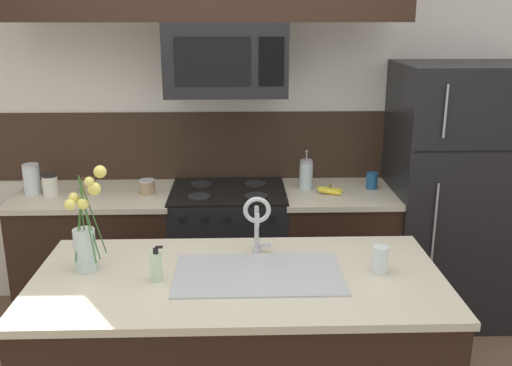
# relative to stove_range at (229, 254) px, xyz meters

# --- Properties ---
(rear_partition) EXTENTS (5.20, 0.10, 2.60)m
(rear_partition) POSITION_rel_stove_range_xyz_m (0.30, 0.38, 0.84)
(rear_partition) COLOR silver
(rear_partition) RESTS_ON ground
(splash_band) EXTENTS (3.48, 0.01, 0.48)m
(splash_band) POSITION_rel_stove_range_xyz_m (-0.00, 0.32, 0.69)
(splash_band) COLOR #332319
(splash_band) RESTS_ON rear_partition
(back_counter_left) EXTENTS (1.03, 0.65, 0.91)m
(back_counter_left) POSITION_rel_stove_range_xyz_m (-0.88, 0.00, -0.01)
(back_counter_left) COLOR black
(back_counter_left) RESTS_ON ground
(back_counter_right) EXTENTS (0.75, 0.65, 0.91)m
(back_counter_right) POSITION_rel_stove_range_xyz_m (0.74, 0.00, -0.01)
(back_counter_right) COLOR black
(back_counter_right) RESTS_ON ground
(stove_range) EXTENTS (0.76, 0.64, 0.93)m
(stove_range) POSITION_rel_stove_range_xyz_m (0.00, 0.00, 0.00)
(stove_range) COLOR black
(stove_range) RESTS_ON ground
(microwave) EXTENTS (0.74, 0.40, 0.44)m
(microwave) POSITION_rel_stove_range_xyz_m (0.00, -0.02, 1.31)
(microwave) COLOR black
(refrigerator) EXTENTS (0.89, 0.74, 1.75)m
(refrigerator) POSITION_rel_stove_range_xyz_m (1.54, 0.02, 0.41)
(refrigerator) COLOR black
(refrigerator) RESTS_ON ground
(storage_jar_tall) EXTENTS (0.11, 0.11, 0.20)m
(storage_jar_tall) POSITION_rel_stove_range_xyz_m (-1.28, 0.01, 0.55)
(storage_jar_tall) COLOR silver
(storage_jar_tall) RESTS_ON back_counter_left
(storage_jar_medium) EXTENTS (0.10, 0.10, 0.14)m
(storage_jar_medium) POSITION_rel_stove_range_xyz_m (-1.15, -0.03, 0.52)
(storage_jar_medium) COLOR silver
(storage_jar_medium) RESTS_ON back_counter_left
(storage_jar_short) EXTENTS (0.09, 0.09, 0.11)m
(storage_jar_short) POSITION_rel_stove_range_xyz_m (-0.91, 0.00, 0.50)
(storage_jar_short) COLOR #997F5B
(storage_jar_short) RESTS_ON back_counter_left
(storage_jar_squat) EXTENTS (0.10, 0.10, 0.10)m
(storage_jar_squat) POSITION_rel_stove_range_xyz_m (-0.53, -0.02, 0.50)
(storage_jar_squat) COLOR #997F5B
(storage_jar_squat) RESTS_ON back_counter_left
(banana_bunch) EXTENTS (0.19, 0.12, 0.08)m
(banana_bunch) POSITION_rel_stove_range_xyz_m (0.67, -0.06, 0.47)
(banana_bunch) COLOR yellow
(banana_bunch) RESTS_ON back_counter_right
(french_press) EXTENTS (0.09, 0.09, 0.27)m
(french_press) POSITION_rel_stove_range_xyz_m (0.52, 0.06, 0.55)
(french_press) COLOR silver
(french_press) RESTS_ON back_counter_right
(coffee_tin) EXTENTS (0.08, 0.08, 0.11)m
(coffee_tin) POSITION_rel_stove_range_xyz_m (0.97, 0.05, 0.50)
(coffee_tin) COLOR #1E5184
(coffee_tin) RESTS_ON back_counter_right
(island_counter) EXTENTS (1.86, 0.89, 0.91)m
(island_counter) POSITION_rel_stove_range_xyz_m (0.07, -1.25, -0.01)
(island_counter) COLOR black
(island_counter) RESTS_ON ground
(kitchen_sink) EXTENTS (0.76, 0.44, 0.16)m
(kitchen_sink) POSITION_rel_stove_range_xyz_m (0.16, -1.25, 0.38)
(kitchen_sink) COLOR #ADAFB5
(kitchen_sink) RESTS_ON island_counter
(sink_faucet) EXTENTS (0.14, 0.14, 0.31)m
(sink_faucet) POSITION_rel_stove_range_xyz_m (0.16, -1.03, 0.65)
(sink_faucet) COLOR #B7BABF
(sink_faucet) RESTS_ON island_counter
(dish_soap_bottle) EXTENTS (0.06, 0.05, 0.16)m
(dish_soap_bottle) POSITION_rel_stove_range_xyz_m (-0.29, -1.29, 0.52)
(dish_soap_bottle) COLOR beige
(dish_soap_bottle) RESTS_ON island_counter
(drinking_glass) EXTENTS (0.07, 0.07, 0.13)m
(drinking_glass) POSITION_rel_stove_range_xyz_m (0.71, -1.24, 0.51)
(drinking_glass) COLOR silver
(drinking_glass) RESTS_ON island_counter
(flower_vase) EXTENTS (0.17, 0.17, 0.49)m
(flower_vase) POSITION_rel_stove_range_xyz_m (-0.62, -1.17, 0.61)
(flower_vase) COLOR silver
(flower_vase) RESTS_ON island_counter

